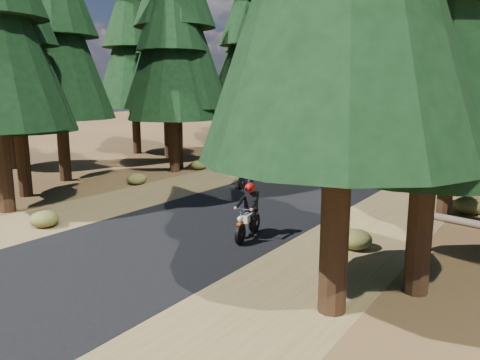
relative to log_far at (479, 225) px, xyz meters
The scene contains 9 objects.
ground 8.17m from the log_far, 151.78° to the right, with size 120.00×120.00×0.00m, color #49321A.
road 7.29m from the log_far, behind, with size 6.00×100.00×0.01m, color black.
shoulder_l 11.86m from the log_far, behind, with size 3.20×100.00×0.01m, color brown.
shoulder_r 2.84m from the log_far, 156.39° to the left, with size 3.20×100.00×0.01m, color brown.
pine_forest 20.19m from the log_far, 112.79° to the left, with size 34.59×55.08×16.32m.
log_far is the anchor object (origin of this frame).
understory_shrubs 7.26m from the log_far, 148.77° to the left, with size 15.77×31.88×0.65m.
rider_lead 7.13m from the log_far, 138.01° to the right, with size 0.88×1.84×1.58m.
rider_follow 9.35m from the log_far, behind, with size 0.91×1.83×1.57m.
Camera 1 is at (8.88, -11.55, 4.17)m, focal length 35.00 mm.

